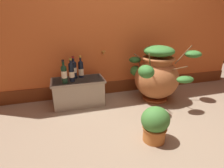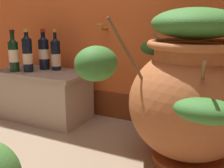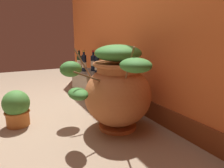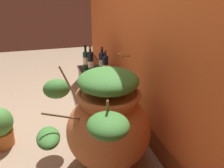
{
  "view_description": "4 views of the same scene",
  "coord_description": "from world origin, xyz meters",
  "px_view_note": "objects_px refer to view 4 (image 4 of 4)",
  "views": [
    {
      "loc": [
        -0.83,
        -1.47,
        1.14
      ],
      "look_at": [
        -0.19,
        0.69,
        0.31
      ],
      "focal_mm": 27.96,
      "sensor_mm": 36.0,
      "label": 1
    },
    {
      "loc": [
        0.76,
        -0.73,
        0.76
      ],
      "look_at": [
        -0.06,
        0.86,
        0.33
      ],
      "focal_mm": 44.3,
      "sensor_mm": 36.0,
      "label": 2
    },
    {
      "loc": [
        2.05,
        -0.21,
        0.88
      ],
      "look_at": [
        -0.0,
        0.88,
        0.31
      ],
      "focal_mm": 31.26,
      "sensor_mm": 36.0,
      "label": 3
    },
    {
      "loc": [
        1.9,
        0.3,
        1.33
      ],
      "look_at": [
        -0.09,
        0.87,
        0.45
      ],
      "focal_mm": 36.55,
      "sensor_mm": 36.0,
      "label": 4
    }
  ],
  "objects_px": {
    "wine_bottle_left": "(86,59)",
    "wine_bottle_middle": "(102,61)",
    "terracotta_urn": "(107,122)",
    "wine_bottle_back": "(91,61)",
    "wine_bottle_right": "(105,65)"
  },
  "relations": [
    {
      "from": "wine_bottle_left",
      "to": "wine_bottle_right",
      "type": "relative_size",
      "value": 0.99
    },
    {
      "from": "terracotta_urn",
      "to": "wine_bottle_left",
      "type": "distance_m",
      "value": 1.31
    },
    {
      "from": "wine_bottle_middle",
      "to": "wine_bottle_back",
      "type": "bearing_deg",
      "value": -106.47
    },
    {
      "from": "terracotta_urn",
      "to": "wine_bottle_right",
      "type": "relative_size",
      "value": 3.37
    },
    {
      "from": "wine_bottle_left",
      "to": "terracotta_urn",
      "type": "bearing_deg",
      "value": -3.22
    },
    {
      "from": "terracotta_urn",
      "to": "wine_bottle_back",
      "type": "xyz_separation_m",
      "value": [
        -1.2,
        0.11,
        0.11
      ]
    },
    {
      "from": "terracotta_urn",
      "to": "wine_bottle_middle",
      "type": "height_order",
      "value": "terracotta_urn"
    },
    {
      "from": "terracotta_urn",
      "to": "wine_bottle_right",
      "type": "bearing_deg",
      "value": 166.07
    },
    {
      "from": "wine_bottle_left",
      "to": "wine_bottle_back",
      "type": "distance_m",
      "value": 0.1
    },
    {
      "from": "wine_bottle_back",
      "to": "wine_bottle_right",
      "type": "bearing_deg",
      "value": 46.6
    },
    {
      "from": "wine_bottle_middle",
      "to": "wine_bottle_back",
      "type": "height_order",
      "value": "wine_bottle_back"
    },
    {
      "from": "wine_bottle_middle",
      "to": "wine_bottle_right",
      "type": "bearing_deg",
      "value": 8.8
    },
    {
      "from": "wine_bottle_middle",
      "to": "wine_bottle_back",
      "type": "xyz_separation_m",
      "value": [
        -0.04,
        -0.13,
        -0.0
      ]
    },
    {
      "from": "terracotta_urn",
      "to": "wine_bottle_middle",
      "type": "relative_size",
      "value": 3.37
    },
    {
      "from": "wine_bottle_left",
      "to": "wine_bottle_middle",
      "type": "distance_m",
      "value": 0.22
    }
  ]
}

